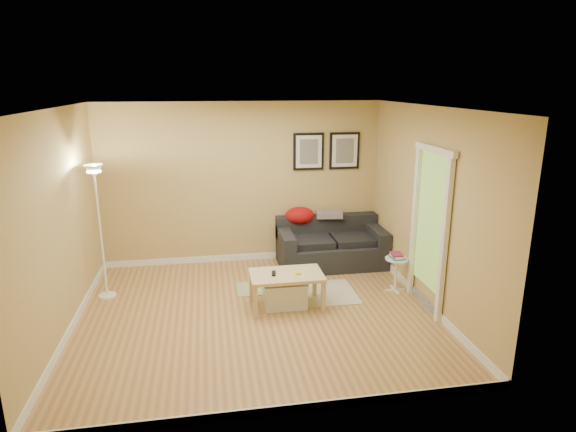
# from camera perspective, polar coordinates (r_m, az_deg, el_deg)

# --- Properties ---
(floor) EXTENTS (4.50, 4.50, 0.00)m
(floor) POSITION_cam_1_polar(r_m,az_deg,el_deg) (6.34, -3.68, -11.46)
(floor) COLOR #B1864C
(floor) RESTS_ON ground
(ceiling) EXTENTS (4.50, 4.50, 0.00)m
(ceiling) POSITION_cam_1_polar(r_m,az_deg,el_deg) (5.66, -4.14, 12.70)
(ceiling) COLOR white
(ceiling) RESTS_ON wall_back
(wall_back) EXTENTS (4.50, 0.00, 4.50)m
(wall_back) POSITION_cam_1_polar(r_m,az_deg,el_deg) (7.81, -5.42, 3.81)
(wall_back) COLOR tan
(wall_back) RESTS_ON ground
(wall_front) EXTENTS (4.50, 0.00, 4.50)m
(wall_front) POSITION_cam_1_polar(r_m,az_deg,el_deg) (3.99, -0.90, -7.71)
(wall_front) COLOR tan
(wall_front) RESTS_ON ground
(wall_left) EXTENTS (0.00, 4.00, 4.00)m
(wall_left) POSITION_cam_1_polar(r_m,az_deg,el_deg) (6.08, -25.48, -1.03)
(wall_left) COLOR tan
(wall_left) RESTS_ON ground
(wall_right) EXTENTS (0.00, 4.00, 4.00)m
(wall_right) POSITION_cam_1_polar(r_m,az_deg,el_deg) (6.48, 16.29, 0.82)
(wall_right) COLOR tan
(wall_right) RESTS_ON ground
(baseboard_back) EXTENTS (4.50, 0.02, 0.10)m
(baseboard_back) POSITION_cam_1_polar(r_m,az_deg,el_deg) (8.14, -5.19, -4.84)
(baseboard_back) COLOR white
(baseboard_back) RESTS_ON ground
(baseboard_front) EXTENTS (4.50, 0.02, 0.10)m
(baseboard_front) POSITION_cam_1_polar(r_m,az_deg,el_deg) (4.64, -0.85, -21.99)
(baseboard_front) COLOR white
(baseboard_front) RESTS_ON ground
(baseboard_left) EXTENTS (0.02, 4.00, 0.10)m
(baseboard_left) POSITION_cam_1_polar(r_m,az_deg,el_deg) (6.52, -24.10, -11.63)
(baseboard_left) COLOR white
(baseboard_left) RESTS_ON ground
(baseboard_right) EXTENTS (0.02, 4.00, 0.10)m
(baseboard_right) POSITION_cam_1_polar(r_m,az_deg,el_deg) (6.89, 15.43, -9.28)
(baseboard_right) COLOR white
(baseboard_right) RESTS_ON ground
(sofa) EXTENTS (1.70, 0.90, 0.75)m
(sofa) POSITION_cam_1_polar(r_m,az_deg,el_deg) (7.83, 5.17, -3.18)
(sofa) COLOR black
(sofa) RESTS_ON ground
(red_throw) EXTENTS (0.48, 0.36, 0.28)m
(red_throw) POSITION_cam_1_polar(r_m,az_deg,el_deg) (7.89, 1.40, 0.05)
(red_throw) COLOR #990E0F
(red_throw) RESTS_ON sofa
(plaid_throw) EXTENTS (0.45, 0.32, 0.10)m
(plaid_throw) POSITION_cam_1_polar(r_m,az_deg,el_deg) (7.97, 4.90, 0.21)
(plaid_throw) COLOR #AC7564
(plaid_throw) RESTS_ON sofa
(framed_print_left) EXTENTS (0.50, 0.04, 0.60)m
(framed_print_left) POSITION_cam_1_polar(r_m,az_deg,el_deg) (7.85, 2.45, 7.64)
(framed_print_left) COLOR black
(framed_print_left) RESTS_ON wall_back
(framed_print_right) EXTENTS (0.50, 0.04, 0.60)m
(framed_print_right) POSITION_cam_1_polar(r_m,az_deg,el_deg) (8.00, 6.70, 7.69)
(framed_print_right) COLOR black
(framed_print_right) RESTS_ON wall_back
(area_rug) EXTENTS (1.25, 0.85, 0.01)m
(area_rug) POSITION_cam_1_polar(r_m,az_deg,el_deg) (6.87, 2.77, -9.20)
(area_rug) COLOR beige
(area_rug) RESTS_ON ground
(green_runner) EXTENTS (0.70, 0.50, 0.01)m
(green_runner) POSITION_cam_1_polar(r_m,az_deg,el_deg) (7.05, -3.19, -8.52)
(green_runner) COLOR #668C4C
(green_runner) RESTS_ON ground
(coffee_table) EXTENTS (1.07, 0.82, 0.47)m
(coffee_table) POSITION_cam_1_polar(r_m,az_deg,el_deg) (6.41, -0.19, -8.79)
(coffee_table) COLOR tan
(coffee_table) RESTS_ON ground
(remote_control) EXTENTS (0.07, 0.17, 0.02)m
(remote_control) POSITION_cam_1_polar(r_m,az_deg,el_deg) (6.29, -1.70, -6.81)
(remote_control) COLOR black
(remote_control) RESTS_ON coffee_table
(tape_roll) EXTENTS (0.07, 0.07, 0.03)m
(tape_roll) POSITION_cam_1_polar(r_m,az_deg,el_deg) (6.28, 1.19, -6.80)
(tape_roll) COLOR yellow
(tape_roll) RESTS_ON coffee_table
(storage_bin) EXTENTS (0.57, 0.42, 0.35)m
(storage_bin) POSITION_cam_1_polar(r_m,az_deg,el_deg) (6.47, -0.41, -9.12)
(storage_bin) COLOR white
(storage_bin) RESTS_ON ground
(side_table) EXTENTS (0.32, 0.32, 0.49)m
(side_table) POSITION_cam_1_polar(r_m,az_deg,el_deg) (7.04, 12.63, -6.79)
(side_table) COLOR white
(side_table) RESTS_ON ground
(book_stack) EXTENTS (0.22, 0.26, 0.07)m
(book_stack) POSITION_cam_1_polar(r_m,az_deg,el_deg) (6.95, 12.78, -4.61)
(book_stack) COLOR #306691
(book_stack) RESTS_ON side_table
(floor_lamp) EXTENTS (0.24, 0.24, 1.87)m
(floor_lamp) POSITION_cam_1_polar(r_m,az_deg,el_deg) (6.94, -21.27, -2.26)
(floor_lamp) COLOR white
(floor_lamp) RESTS_ON ground
(doorway) EXTENTS (0.12, 1.01, 2.13)m
(doorway) POSITION_cam_1_polar(r_m,az_deg,el_deg) (6.41, 16.28, -1.91)
(doorway) COLOR white
(doorway) RESTS_ON ground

